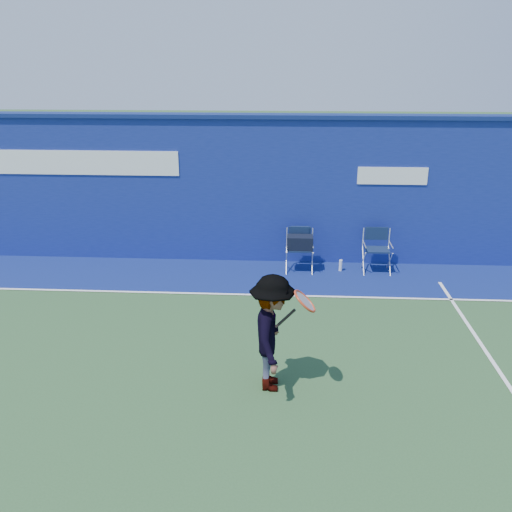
# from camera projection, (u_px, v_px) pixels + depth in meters

# --- Properties ---
(ground) EXTENTS (80.00, 80.00, 0.00)m
(ground) POSITION_uv_depth(u_px,v_px,m) (170.00, 395.00, 7.08)
(ground) COLOR #2A4C28
(ground) RESTS_ON ground
(stadium_wall) EXTENTS (24.00, 0.50, 3.08)m
(stadium_wall) POSITION_uv_depth(u_px,v_px,m) (217.00, 188.00, 11.42)
(stadium_wall) COLOR navy
(stadium_wall) RESTS_ON ground
(out_of_bounds_strip) EXTENTS (24.00, 1.80, 0.01)m
(out_of_bounds_strip) POSITION_uv_depth(u_px,v_px,m) (212.00, 276.00, 10.92)
(out_of_bounds_strip) COLOR navy
(out_of_bounds_strip) RESTS_ON ground
(court_lines) EXTENTS (24.00, 12.00, 0.01)m
(court_lines) POSITION_uv_depth(u_px,v_px,m) (179.00, 369.00, 7.64)
(court_lines) COLOR white
(court_lines) RESTS_ON out_of_bounds_strip
(directors_chair_left) EXTENTS (0.53, 0.49, 0.89)m
(directors_chair_left) POSITION_uv_depth(u_px,v_px,m) (299.00, 253.00, 11.06)
(directors_chair_left) COLOR silver
(directors_chair_left) RESTS_ON ground
(directors_chair_right) EXTENTS (0.53, 0.48, 0.89)m
(directors_chair_right) POSITION_uv_depth(u_px,v_px,m) (376.00, 259.00, 11.05)
(directors_chair_right) COLOR silver
(directors_chair_right) RESTS_ON ground
(water_bottle) EXTENTS (0.07, 0.07, 0.24)m
(water_bottle) POSITION_uv_depth(u_px,v_px,m) (341.00, 266.00, 11.13)
(water_bottle) COLOR white
(water_bottle) RESTS_ON ground
(tennis_player) EXTENTS (0.85, 1.03, 1.59)m
(tennis_player) POSITION_uv_depth(u_px,v_px,m) (272.00, 333.00, 7.00)
(tennis_player) COLOR #EA4738
(tennis_player) RESTS_ON ground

